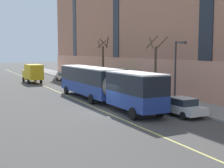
{
  "coord_description": "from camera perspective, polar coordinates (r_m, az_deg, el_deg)",
  "views": [
    {
      "loc": [
        -11.34,
        -24.71,
        5.4
      ],
      "look_at": [
        3.3,
        6.1,
        1.8
      ],
      "focal_mm": 50.0,
      "sensor_mm": 36.0,
      "label": 1
    }
  ],
  "objects": [
    {
      "name": "ground_plane",
      "position": [
        27.72,
        -0.75,
        -5.21
      ],
      "size": [
        260.0,
        260.0,
        0.0
      ],
      "primitive_type": "plane",
      "color": "#4C4947"
    },
    {
      "name": "sidewalk",
      "position": [
        34.56,
        10.22,
        -2.94
      ],
      "size": [
        4.7,
        160.0,
        0.15
      ],
      "primitive_type": "cube",
      "color": "gray",
      "rests_on": "ground"
    },
    {
      "name": "city_bus",
      "position": [
        32.36,
        -1.81,
        0.17
      ],
      "size": [
        3.25,
        19.8,
        3.62
      ],
      "color": "navy",
      "rests_on": "ground"
    },
    {
      "name": "parked_car_white_0",
      "position": [
        37.81,
        0.56,
        -0.99
      ],
      "size": [
        2.02,
        4.66,
        1.56
      ],
      "color": "silver",
      "rests_on": "ground"
    },
    {
      "name": "parked_car_green_1",
      "position": [
        44.36,
        -3.55,
        0.04
      ],
      "size": [
        2.03,
        4.51,
        1.56
      ],
      "color": "#23603D",
      "rests_on": "ground"
    },
    {
      "name": "parked_car_silver_2",
      "position": [
        57.35,
        -8.79,
        1.33
      ],
      "size": [
        2.04,
        4.3,
        1.56
      ],
      "color": "#B7B7BC",
      "rests_on": "ground"
    },
    {
      "name": "parked_car_white_3",
      "position": [
        26.86,
        12.47,
        -4.01
      ],
      "size": [
        2.09,
        4.81,
        1.56
      ],
      "color": "silver",
      "rests_on": "ground"
    },
    {
      "name": "parked_car_black_4",
      "position": [
        50.57,
        -6.25,
        0.75
      ],
      "size": [
        1.98,
        4.62,
        1.56
      ],
      "color": "black",
      "rests_on": "ground"
    },
    {
      "name": "box_truck",
      "position": [
        54.52,
        -14.26,
        2.02
      ],
      "size": [
        2.55,
        6.5,
        3.17
      ],
      "color": "gold",
      "rests_on": "ground"
    },
    {
      "name": "street_tree_mid_block",
      "position": [
        35.58,
        7.94,
        3.08
      ],
      "size": [
        1.88,
        1.85,
        7.04
      ],
      "color": "brown",
      "rests_on": "sidewalk"
    },
    {
      "name": "street_tree_far_uptown",
      "position": [
        48.45,
        -1.65,
        4.17
      ],
      "size": [
        1.75,
        1.73,
        7.48
      ],
      "color": "brown",
      "rests_on": "sidewalk"
    },
    {
      "name": "street_lamp",
      "position": [
        30.12,
        11.8,
        3.23
      ],
      "size": [
        0.36,
        1.48,
        6.19
      ],
      "color": "#2D2D30",
      "rests_on": "sidewalk"
    },
    {
      "name": "fire_hydrant",
      "position": [
        37.6,
        3.6,
        -1.48
      ],
      "size": [
        0.42,
        0.24,
        0.72
      ],
      "color": "red",
      "rests_on": "sidewalk"
    },
    {
      "name": "lane_centerline",
      "position": [
        30.37,
        -3.39,
        -4.22
      ],
      "size": [
        0.16,
        140.0,
        0.01
      ],
      "primitive_type": "cube",
      "color": "#E0D66B",
      "rests_on": "ground"
    }
  ]
}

